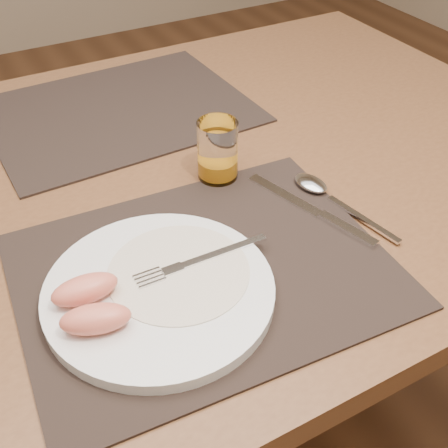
% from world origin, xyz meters
% --- Properties ---
extents(ground, '(5.00, 5.00, 0.00)m').
position_xyz_m(ground, '(0.00, 0.00, 0.00)').
color(ground, '#57351E').
rests_on(ground, ground).
extents(table, '(1.40, 0.90, 0.75)m').
position_xyz_m(table, '(0.00, 0.00, 0.67)').
color(table, brown).
rests_on(table, ground).
extents(placemat_near, '(0.47, 0.38, 0.00)m').
position_xyz_m(placemat_near, '(-0.03, -0.22, 0.75)').
color(placemat_near, black).
rests_on(placemat_near, table).
extents(placemat_far, '(0.46, 0.36, 0.00)m').
position_xyz_m(placemat_far, '(0.03, 0.22, 0.75)').
color(placemat_far, black).
rests_on(placemat_far, table).
extents(plate, '(0.27, 0.27, 0.02)m').
position_xyz_m(plate, '(-0.09, -0.23, 0.76)').
color(plate, white).
rests_on(plate, placemat_near).
extents(plate_dressing, '(0.17, 0.17, 0.00)m').
position_xyz_m(plate_dressing, '(-0.06, -0.22, 0.77)').
color(plate_dressing, white).
rests_on(plate_dressing, plate).
extents(fork, '(0.17, 0.02, 0.00)m').
position_xyz_m(fork, '(-0.04, -0.22, 0.77)').
color(fork, silver).
rests_on(fork, plate).
extents(knife, '(0.07, 0.22, 0.01)m').
position_xyz_m(knife, '(0.16, -0.20, 0.76)').
color(knife, silver).
rests_on(knife, placemat_near).
extents(spoon, '(0.05, 0.19, 0.01)m').
position_xyz_m(spoon, '(0.19, -0.16, 0.76)').
color(spoon, silver).
rests_on(spoon, placemat_near).
extents(juice_glass, '(0.06, 0.06, 0.09)m').
position_xyz_m(juice_glass, '(0.08, -0.05, 0.79)').
color(juice_glass, white).
rests_on(juice_glass, placemat_near).
extents(grapefruit_wedges, '(0.08, 0.10, 0.03)m').
position_xyz_m(grapefruit_wedges, '(-0.17, -0.24, 0.79)').
color(grapefruit_wedges, '#E1765B').
rests_on(grapefruit_wedges, plate).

